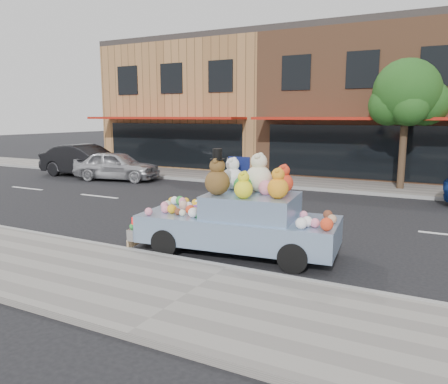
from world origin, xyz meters
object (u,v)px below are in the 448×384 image
Objects in this scene: car_silver at (117,166)px; art_car at (240,218)px; car_dark at (86,161)px; street_tree at (407,98)px.

art_car reaches higher than car_silver.
art_car is (12.24, -7.78, 0.01)m from car_dark.
car_silver is at bearing -166.60° from street_tree.
street_tree is 1.08× the size of car_dark.
car_silver is 12.43m from art_car.
car_silver is 0.87× the size of art_car.
art_car is (9.95, -7.44, 0.12)m from car_silver.
car_silver is 0.84× the size of car_dark.
car_dark is 1.04× the size of art_car.
car_silver is 2.32m from car_dark.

